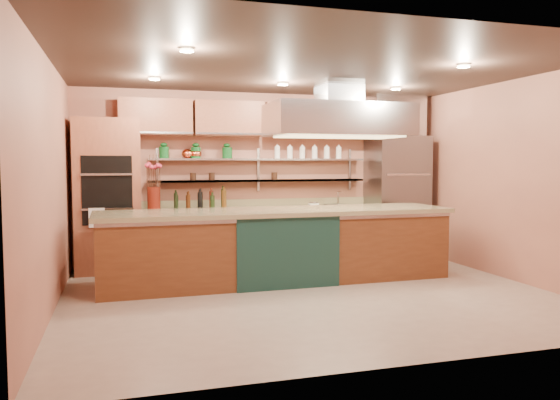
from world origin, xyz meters
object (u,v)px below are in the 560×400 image
object	(u,v)px
copper_kettle	(187,154)
kitchen_scale	(314,203)
flower_vase	(154,198)
green_canister	(228,153)
island	(278,245)
refrigerator	(397,197)

from	to	relation	value
copper_kettle	kitchen_scale	bearing A→B (deg)	-6.12
flower_vase	green_canister	world-z (taller)	green_canister
island	green_canister	world-z (taller)	green_canister
flower_vase	green_canister	size ratio (longest dim) A/B	1.93
island	copper_kettle	distance (m)	2.25
green_canister	refrigerator	bearing A→B (deg)	-4.48
island	copper_kettle	size ratio (longest dim) A/B	25.93
island	flower_vase	xyz separation A→B (m)	(-1.60, 1.30, 0.60)
green_canister	island	bearing A→B (deg)	-74.98
island	copper_kettle	world-z (taller)	copper_kettle
flower_vase	copper_kettle	world-z (taller)	copper_kettle
refrigerator	island	xyz separation A→B (m)	(-2.53, -1.29, -0.55)
refrigerator	green_canister	size ratio (longest dim) A/B	11.70
refrigerator	kitchen_scale	world-z (taller)	refrigerator
refrigerator	green_canister	xyz separation A→B (m)	(-2.94, 0.23, 0.75)
island	flower_vase	bearing A→B (deg)	140.09
refrigerator	copper_kettle	world-z (taller)	refrigerator
kitchen_scale	copper_kettle	distance (m)	2.22
island	kitchen_scale	xyz separation A→B (m)	(1.00, 1.30, 0.47)
green_canister	copper_kettle	bearing A→B (deg)	180.00
flower_vase	kitchen_scale	size ratio (longest dim) A/B	2.31
island	flower_vase	world-z (taller)	flower_vase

